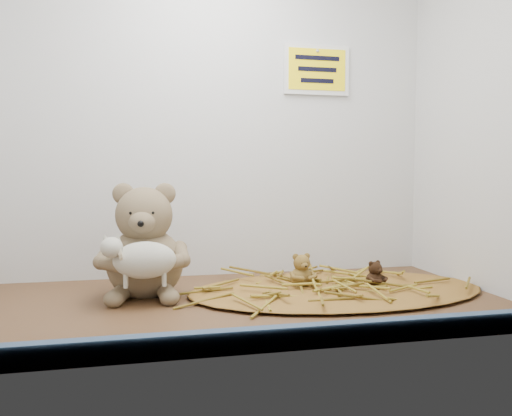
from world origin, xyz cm
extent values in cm
cube|color=#402616|center=(0.00, 0.00, 0.00)|extent=(120.00, 60.00, 0.40)
cube|color=silver|center=(0.00, 30.00, 45.00)|extent=(120.00, 0.40, 90.00)
cube|color=silver|center=(60.00, 0.00, 45.00)|extent=(0.40, 60.00, 90.00)
cube|color=#3D5975|center=(0.00, -28.80, 1.80)|extent=(119.28, 2.20, 3.60)
ellipsoid|color=brown|center=(26.91, 4.58, 0.66)|extent=(68.60, 39.83, 1.33)
cube|color=yellow|center=(30.00, 29.40, 55.00)|extent=(16.00, 1.20, 11.00)
camera|label=1|loc=(-15.17, -101.02, 26.86)|focal=35.00mm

